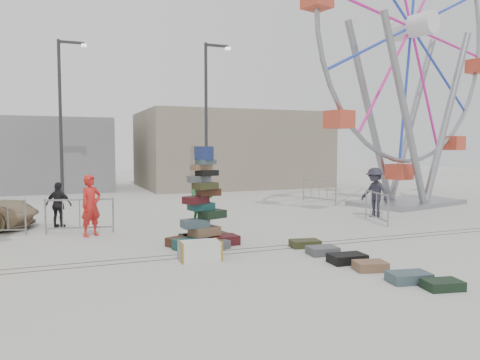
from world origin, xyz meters
name	(u,v)px	position (x,y,z in m)	size (l,w,h in m)	color
ground	(253,258)	(0.00, 0.00, 0.00)	(90.00, 90.00, 0.00)	#9E9E99
track_line_near	(243,253)	(0.00, 0.60, 0.00)	(40.00, 0.04, 0.01)	#47443F
track_line_far	(237,249)	(0.00, 1.00, 0.00)	(40.00, 0.04, 0.01)	#47443F
building_right	(231,150)	(7.00, 20.00, 2.50)	(12.00, 8.00, 5.00)	gray
building_left	(25,155)	(-6.00, 22.00, 2.20)	(10.00, 8.00, 4.40)	gray
lamp_post_right	(208,112)	(3.09, 13.00, 4.48)	(1.41, 0.25, 8.00)	#2D2D30
lamp_post_left	(62,111)	(-3.91, 15.00, 4.48)	(1.41, 0.25, 8.00)	#2D2D30
suitcase_tower	(203,218)	(-0.69, 1.79, 0.75)	(1.98, 1.73, 2.69)	#164344
ferris_wheel	(411,50)	(10.85, 6.98, 7.07)	(12.02, 4.22, 14.35)	gray
steamer_trunk	(200,251)	(-1.24, 0.26, 0.23)	(0.97, 0.56, 0.45)	silver
row_case_0	(305,243)	(1.79, 0.61, 0.10)	(0.77, 0.50, 0.19)	#34361B
row_case_1	(323,251)	(1.76, -0.32, 0.10)	(0.72, 0.55, 0.20)	#4F5256
row_case_2	(347,258)	(1.83, -1.27, 0.11)	(0.84, 0.54, 0.21)	black
row_case_3	(370,266)	(1.91, -2.01, 0.10)	(0.67, 0.49, 0.20)	brown
row_case_4	(409,277)	(2.06, -3.03, 0.10)	(0.81, 0.50, 0.20)	#3F545B
row_case_5	(443,285)	(2.32, -3.63, 0.09)	(0.70, 0.46, 0.18)	black
barricade_dummy_c	(80,216)	(-3.68, 4.94, 0.55)	(2.00, 0.10, 1.10)	gray
barricade_wheel_front	(376,207)	(6.21, 3.28, 0.55)	(2.00, 0.10, 1.10)	gray
barricade_wheel_back	(319,191)	(7.57, 9.35, 0.55)	(2.00, 0.10, 1.10)	gray
pedestrian_red	(91,206)	(-3.39, 4.35, 0.92)	(0.67, 0.44, 1.85)	red
pedestrian_green	(201,198)	(0.44, 5.59, 0.88)	(0.86, 0.67, 1.76)	#175F2A
pedestrian_black	(59,205)	(-4.27, 6.29, 0.76)	(0.89, 0.37, 1.52)	black
pedestrian_grey	(375,192)	(6.96, 4.35, 0.95)	(1.22, 0.70, 1.89)	#252431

